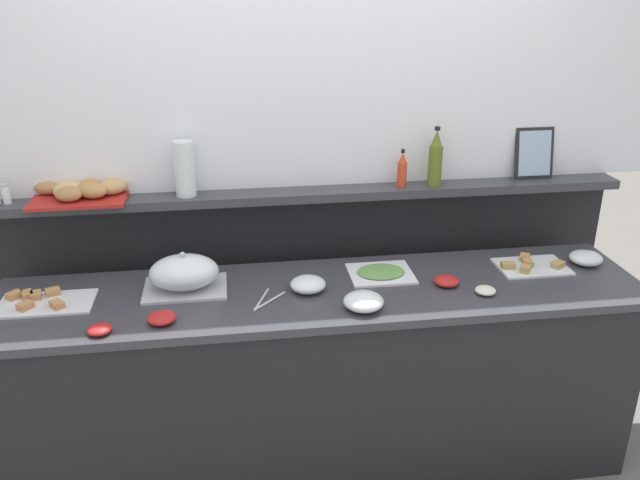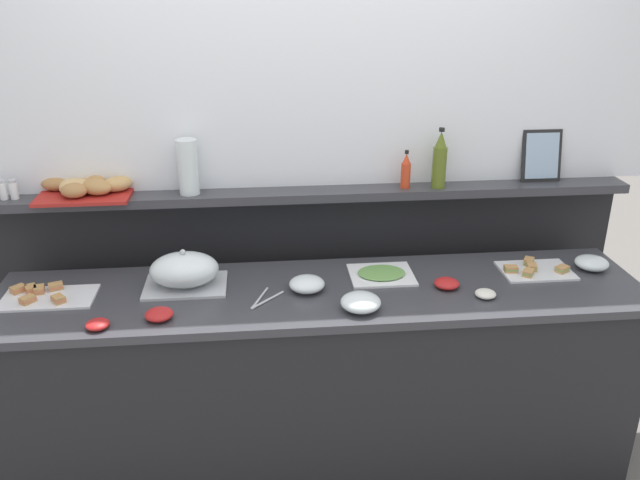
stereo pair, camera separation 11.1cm
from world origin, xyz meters
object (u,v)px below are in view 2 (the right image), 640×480
condiment_bowl_teal (159,314)px  cold_cuts_platter (381,274)px  condiment_bowl_cream (486,294)px  pepper_shaker (14,190)px  condiment_bowl_dark (447,283)px  serving_cloche (184,271)px  glass_bowl_large (592,263)px  glass_bowl_small (361,303)px  glass_bowl_medium (307,285)px  water_carafe (188,167)px  condiment_bowl_red (97,324)px  olive_oil_bottle (440,161)px  hot_sauce_bottle (406,172)px  sandwich_platter_rear (45,296)px  serving_tongs (263,300)px  salt_shaker (3,190)px  framed_picture (542,156)px  bread_basket (86,187)px  sandwich_platter_side (535,270)px

condiment_bowl_teal → cold_cuts_platter: bearing=17.4°
condiment_bowl_cream → pepper_shaker: 2.06m
condiment_bowl_dark → serving_cloche: bearing=174.1°
glass_bowl_large → glass_bowl_small: (-1.08, -0.27, 0.00)m
pepper_shaker → glass_bowl_medium: bearing=-18.2°
glass_bowl_large → condiment_bowl_teal: glass_bowl_large is taller
glass_bowl_large → water_carafe: size_ratio=0.59×
serving_cloche → condiment_bowl_red: size_ratio=3.84×
water_carafe → olive_oil_bottle: bearing=-1.1°
condiment_bowl_teal → hot_sauce_bottle: bearing=28.3°
sandwich_platter_rear → glass_bowl_small: size_ratio=2.31×
serving_tongs → glass_bowl_large: bearing=6.2°
salt_shaker → condiment_bowl_cream: bearing=-15.0°
condiment_bowl_dark → olive_oil_bottle: size_ratio=0.38×
serving_cloche → pepper_shaker: size_ratio=3.91×
water_carafe → framed_picture: bearing=1.4°
glass_bowl_large → pepper_shaker: size_ratio=1.66×
salt_shaker → condiment_bowl_dark: bearing=-13.1°
serving_cloche → bread_basket: size_ratio=0.79×
sandwich_platter_side → framed_picture: (0.13, 0.37, 0.41)m
serving_tongs → condiment_bowl_dark: bearing=3.2°
glass_bowl_medium → condiment_bowl_cream: glass_bowl_medium is taller
salt_shaker → framed_picture: framed_picture is taller
sandwich_platter_rear → hot_sauce_bottle: 1.63m
hot_sauce_bottle → pepper_shaker: 1.73m
glass_bowl_large → framed_picture: bearing=110.1°
condiment_bowl_teal → salt_shaker: (-0.71, 0.59, 0.33)m
condiment_bowl_cream → salt_shaker: 2.10m
hot_sauce_bottle → pepper_shaker: size_ratio=2.02×
condiment_bowl_dark → condiment_bowl_teal: (-1.16, -0.15, 0.00)m
condiment_bowl_cream → condiment_bowl_red: bearing=-176.3°
cold_cuts_platter → glass_bowl_small: (-0.14, -0.29, 0.02)m
bread_basket → sandwich_platter_rear: bearing=-107.3°
sandwich_platter_rear → condiment_bowl_teal: 0.52m
condiment_bowl_dark → olive_oil_bottle: olive_oil_bottle is taller
sandwich_platter_side → glass_bowl_large: glass_bowl_large is taller
olive_oil_bottle → pepper_shaker: bearing=179.4°
pepper_shaker → bread_basket: 0.30m
pepper_shaker → framed_picture: 2.39m
framed_picture → condiment_bowl_teal: bearing=-160.1°
condiment_bowl_cream → condiment_bowl_dark: bearing=142.8°
serving_cloche → olive_oil_bottle: bearing=14.8°
bread_basket → glass_bowl_medium: bearing=-24.0°
sandwich_platter_rear → glass_bowl_medium: bearing=-2.0°
serving_cloche → water_carafe: 0.48m
sandwich_platter_side → water_carafe: (-1.50, 0.33, 0.42)m
condiment_bowl_cream → water_carafe: bearing=156.1°
pepper_shaker → cold_cuts_platter: bearing=-10.8°
olive_oil_bottle → glass_bowl_small: bearing=-127.9°
condiment_bowl_dark → condiment_bowl_cream: size_ratio=1.24×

